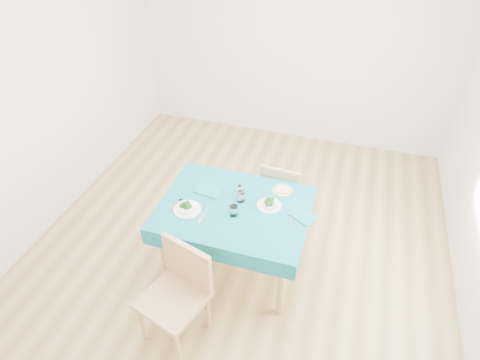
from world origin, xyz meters
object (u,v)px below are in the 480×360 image
(chair_near, at_px, (171,290))
(bowl_far, at_px, (269,203))
(chair_far, at_px, (283,191))
(side_plate, at_px, (282,190))
(bowl_near, at_px, (187,207))
(table, at_px, (234,238))

(chair_near, height_order, bowl_far, chair_near)
(chair_near, xyz_separation_m, bowl_far, (0.51, 0.88, 0.24))
(chair_far, relative_size, side_plate, 5.34)
(chair_near, bearing_deg, bowl_far, 76.71)
(bowl_far, bearing_deg, bowl_near, -158.51)
(bowl_far, bearing_deg, side_plate, 74.92)
(table, relative_size, chair_far, 1.31)
(chair_far, bearing_deg, chair_near, 74.10)
(bowl_far, bearing_deg, chair_far, 89.06)
(table, xyz_separation_m, bowl_near, (-0.36, -0.15, 0.41))
(table, xyz_separation_m, chair_near, (-0.23, -0.79, 0.17))
(chair_far, bearing_deg, bowl_far, 92.81)
(bowl_far, distance_m, side_plate, 0.24)
(bowl_near, xyz_separation_m, bowl_far, (0.64, 0.25, -0.00))
(chair_near, bearing_deg, chair_far, 87.12)
(table, height_order, chair_far, chair_far)
(bowl_near, bearing_deg, chair_far, 52.01)
(chair_near, xyz_separation_m, side_plate, (0.57, 1.11, 0.21))
(chair_near, height_order, bowl_near, chair_near)
(side_plate, bearing_deg, table, -136.28)
(table, relative_size, chair_near, 1.12)
(table, distance_m, side_plate, 0.61)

